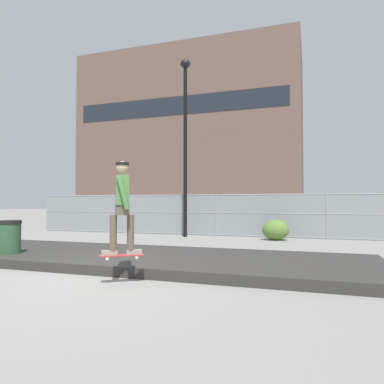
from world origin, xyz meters
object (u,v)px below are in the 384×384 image
at_px(skater, 122,202).
at_px(shrub_left, 275,230).
at_px(parked_car_mid, 256,215).
at_px(trash_bin, 9,241).
at_px(skateboard, 122,256).
at_px(street_lamp, 185,128).
at_px(parked_car_near, 140,213).

height_order(skater, shrub_left, skater).
xyz_separation_m(parked_car_mid, trash_bin, (-4.40, -11.80, -0.32)).
distance_m(skateboard, trash_bin, 4.03).
bearing_deg(parked_car_mid, street_lamp, -118.64).
distance_m(skateboard, shrub_left, 8.72).
relative_size(street_lamp, trash_bin, 7.49).
distance_m(skater, parked_car_mid, 13.02).
height_order(street_lamp, shrub_left, street_lamp).
relative_size(skater, parked_car_near, 0.38).
xyz_separation_m(skater, trash_bin, (-3.85, 1.19, -0.97)).
relative_size(street_lamp, parked_car_near, 1.71).
bearing_deg(parked_car_mid, trash_bin, -110.45).
bearing_deg(skateboard, skater, 0.00).
xyz_separation_m(parked_car_near, parked_car_mid, (6.81, -0.10, 0.00)).
height_order(skater, parked_car_mid, skater).
xyz_separation_m(street_lamp, parked_car_mid, (2.39, 4.37, -3.88)).
bearing_deg(parked_car_near, skateboard, -64.42).
bearing_deg(parked_car_near, trash_bin, -78.55).
height_order(skateboard, shrub_left, shrub_left).
bearing_deg(skateboard, trash_bin, 162.81).
height_order(street_lamp, parked_car_mid, street_lamp).
height_order(skater, parked_car_near, skater).
distance_m(parked_car_near, trash_bin, 12.14).
distance_m(parked_car_mid, trash_bin, 12.59).
xyz_separation_m(skater, parked_car_mid, (0.54, 12.99, -0.65)).
xyz_separation_m(skateboard, trash_bin, (-3.85, 1.19, 0.01)).
distance_m(street_lamp, parked_car_near, 7.39).
distance_m(skateboard, parked_car_near, 14.51).
relative_size(parked_car_mid, trash_bin, 4.39).
distance_m(skateboard, skater, 0.98).
bearing_deg(skater, shrub_left, 76.98).
relative_size(skateboard, shrub_left, 0.75).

